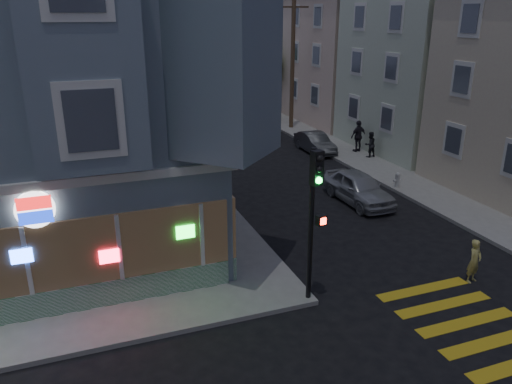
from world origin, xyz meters
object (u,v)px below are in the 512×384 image
street_tree_near (264,67)px  traffic_signal (314,201)px  parked_car_a (358,188)px  parked_car_d (256,112)px  pedestrian_a (370,144)px  fire_hydrant (397,179)px  street_tree_far (234,59)px  utility_pole (292,63)px  running_child (474,261)px  pedestrian_b (358,136)px  parked_car_b (315,143)px  parked_car_c (260,128)px

street_tree_near → traffic_signal: 29.36m
parked_car_a → parked_car_d: (2.10, 18.89, -0.01)m
pedestrian_a → fire_hydrant: (-1.70, -5.14, -0.36)m
street_tree_near → street_tree_far: (0.00, 8.00, 0.00)m
utility_pole → street_tree_near: utility_pole is taller
street_tree_near → street_tree_far: same height
running_child → pedestrian_b: size_ratio=0.77×
running_child → fire_hydrant: 8.84m
pedestrian_b → parked_car_a: 8.51m
running_child → parked_car_b: (2.42, 15.99, -0.12)m
street_tree_far → parked_car_d: size_ratio=1.05×
traffic_signal → parked_car_d: bearing=61.6°
running_child → pedestrian_b: (4.72, 14.77, 0.37)m
parked_car_c → utility_pole: bearing=24.8°
pedestrian_a → parked_car_c: size_ratio=0.36×
utility_pole → parked_car_c: utility_pole is taller
parked_car_a → fire_hydrant: parked_car_a is taller
fire_hydrant → parked_car_a: bearing=-163.3°
pedestrian_a → parked_car_c: bearing=-69.1°
street_tree_near → pedestrian_b: 14.03m
running_child → parked_car_b: bearing=65.6°
street_tree_far → parked_car_d: street_tree_far is taller
street_tree_far → parked_car_d: bearing=-98.5°
street_tree_far → traffic_signal: bearing=-104.7°
parked_car_d → traffic_signal: size_ratio=1.09×
utility_pole → street_tree_far: size_ratio=1.70×
utility_pole → parked_car_a: size_ratio=2.16×
parked_car_c → parked_car_d: 5.45m
street_tree_far → traffic_signal: (-9.38, -35.82, -0.66)m
running_child → traffic_signal: (-5.47, 0.67, 2.54)m
parked_car_c → parked_car_a: bearing=-90.9°
pedestrian_a → parked_car_b: 3.44m
pedestrian_a → traffic_signal: traffic_signal is taller
parked_car_a → street_tree_near: bearing=78.8°
parked_car_d → running_child: bearing=-97.8°
pedestrian_a → parked_car_d: pedestrian_a is taller
parked_car_c → pedestrian_b: bearing=-57.5°
pedestrian_a → parked_car_b: pedestrian_a is taller
fire_hydrant → parked_car_c: bearing=99.8°
parked_car_a → parked_car_d: 19.01m
pedestrian_b → parked_car_c: size_ratio=0.46×
utility_pole → parked_car_c: (-2.93, -1.29, -4.19)m
street_tree_near → pedestrian_b: size_ratio=2.77×
utility_pole → parked_car_d: bearing=108.4°
utility_pole → parked_car_a: bearing=-102.8°
pedestrian_b → parked_car_d: pedestrian_b is taller
street_tree_far → parked_car_a: 29.38m
fire_hydrant → parked_car_b: bearing=94.5°
street_tree_near → parked_car_b: street_tree_near is taller
pedestrian_b → parked_car_d: (-2.30, 11.63, -0.41)m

